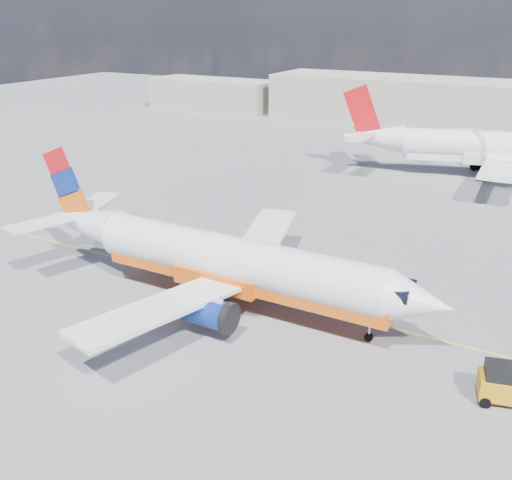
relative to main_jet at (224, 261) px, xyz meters
The scene contains 8 objects.
ground 3.87m from the main_jet, 160.34° to the right, with size 240.00×240.00×0.00m, color slate.
taxi_line 4.41m from the main_jet, 132.74° to the left, with size 70.00×0.15×0.01m, color yellow.
terminal_main 74.32m from the main_jet, 87.75° to the left, with size 70.00×14.00×8.00m, color #B7B09E.
terminal_annex 85.41m from the main_jet, 123.46° to the left, with size 26.00×10.00×6.00m, color #B7B09E.
main_jet is the anchor object (origin of this frame).
second_jet 45.00m from the main_jet, 75.86° to the left, with size 35.24×26.81×10.68m.
gse_tug 18.74m from the main_jet, ahead, with size 3.28×2.49×2.12m.
traffic_cone 5.29m from the main_jet, 29.81° to the left, with size 0.39×0.39×0.55m.
Camera 1 is at (21.11, -29.04, 18.85)m, focal length 40.00 mm.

